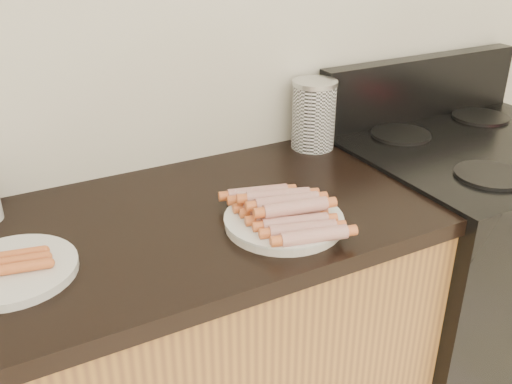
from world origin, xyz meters
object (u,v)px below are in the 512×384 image
main_plate (284,222)px  canister (314,115)px  side_plate (12,270)px  stove (460,273)px

main_plate → canister: 0.49m
main_plate → side_plate: 0.56m
side_plate → canister: bearing=17.8°
stove → canister: (-0.44, 0.24, 0.54)m
side_plate → stove: bearing=1.5°
stove → side_plate: bearing=-178.5°
main_plate → side_plate: same height
stove → side_plate: side_plate is taller
stove → canister: 0.74m
canister → main_plate: bearing=-130.9°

